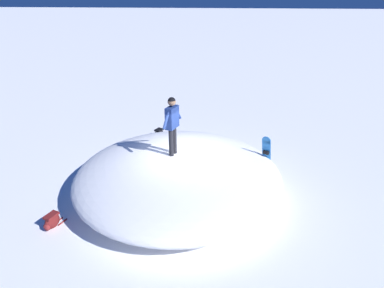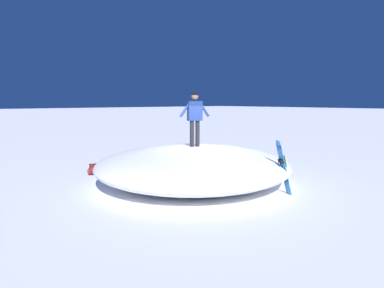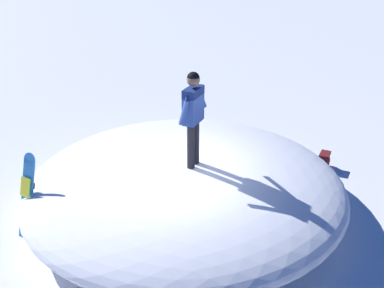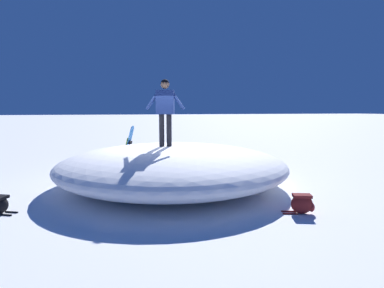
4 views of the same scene
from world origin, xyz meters
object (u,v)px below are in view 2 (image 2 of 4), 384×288
Objects in this scene: backpack_near at (94,169)px; backpack_far at (242,157)px; snowboarder_standing at (195,114)px; snowboard_primary_upright at (283,167)px.

backpack_far is at bearing 74.72° from backpack_near.
snowboarder_standing reaches higher than snowboard_primary_upright.
snowboard_primary_upright reaches higher than backpack_far.
snowboarder_standing is 1.14× the size of snowboard_primary_upright.
snowboarder_standing is at bearing -164.40° from snowboard_primary_upright.
backpack_near is at bearing -140.89° from snowboarder_standing.
snowboard_primary_upright is at bearing 15.60° from snowboarder_standing.
backpack_near is (-2.86, -2.32, -2.02)m from snowboarder_standing.
backpack_far is (-4.11, 2.92, -0.62)m from snowboard_primary_upright.
snowboard_primary_upright is (2.91, 0.81, -1.42)m from snowboarder_standing.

